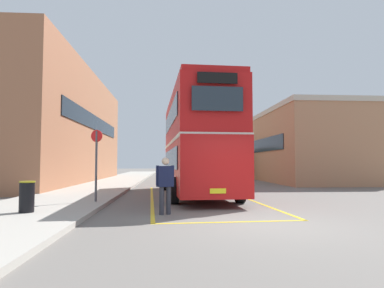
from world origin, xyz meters
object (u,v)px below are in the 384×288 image
pedestrian_boarding (165,181)px  litter_bin (27,197)px  bus_stop_sign (96,158)px  single_deck_bus (218,162)px  double_decker_bus (196,142)px

pedestrian_boarding → litter_bin: pedestrian_boarding is taller
pedestrian_boarding → bus_stop_sign: bearing=137.4°
single_deck_bus → pedestrian_boarding: single_deck_bus is taller
pedestrian_boarding → double_decker_bus: bearing=76.5°
double_decker_bus → litter_bin: size_ratio=11.87×
double_decker_bus → bus_stop_sign: (-3.90, -3.42, -0.81)m
pedestrian_boarding → litter_bin: bearing=-176.2°
double_decker_bus → pedestrian_boarding: double_decker_bus is taller
double_decker_bus → pedestrian_boarding: size_ratio=6.15×
litter_bin → single_deck_bus: bearing=70.3°
pedestrian_boarding → bus_stop_sign: size_ratio=0.65×
litter_bin → bus_stop_sign: (1.34, 2.57, 1.12)m
double_decker_bus → single_deck_bus: 20.11m
double_decker_bus → bus_stop_sign: double_decker_bus is taller
single_deck_bus → litter_bin: single_deck_bus is taller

